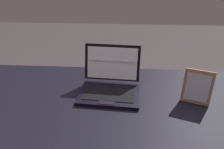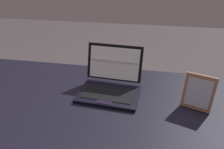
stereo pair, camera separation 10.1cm
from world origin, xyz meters
name	(u,v)px [view 1 (the left image)]	position (x,y,z in m)	size (l,w,h in m)	color
desk	(110,112)	(0.00, 0.00, 0.65)	(1.79, 0.74, 0.70)	black
laptop_front	(110,85)	(0.00, 0.10, 0.74)	(0.31, 0.28, 0.22)	black
photo_frame	(197,87)	(0.40, 0.03, 0.78)	(0.14, 0.08, 0.17)	#966849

